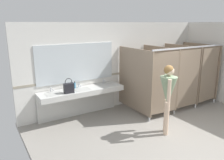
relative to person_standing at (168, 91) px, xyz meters
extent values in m
cube|color=gray|center=(0.21, -0.40, -1.11)|extent=(6.47, 5.79, 0.10)
cube|color=silver|center=(0.21, 2.26, 0.25)|extent=(6.47, 0.12, 2.62)
cube|color=#9E937F|center=(0.21, 2.19, -0.01)|extent=(6.47, 0.01, 0.06)
cube|color=silver|center=(-1.34, 1.88, -0.29)|extent=(2.37, 0.59, 0.14)
cube|color=silver|center=(-1.34, 2.14, -0.71)|extent=(2.37, 0.08, 0.70)
cube|color=#ADADA8|center=(-2.13, 1.85, -0.27)|extent=(0.42, 0.33, 0.11)
cylinder|color=silver|center=(-2.13, 2.09, -0.17)|extent=(0.04, 0.04, 0.11)
cylinder|color=silver|center=(-2.13, 2.03, -0.12)|extent=(0.03, 0.11, 0.03)
sphere|color=silver|center=(-2.06, 2.10, -0.19)|extent=(0.04, 0.04, 0.04)
cube|color=#ADADA8|center=(-1.34, 1.85, -0.27)|extent=(0.42, 0.33, 0.11)
cylinder|color=silver|center=(-1.34, 2.09, -0.17)|extent=(0.04, 0.04, 0.11)
cylinder|color=silver|center=(-1.34, 2.03, -0.12)|extent=(0.03, 0.11, 0.03)
sphere|color=silver|center=(-1.27, 2.10, -0.19)|extent=(0.04, 0.04, 0.04)
cube|color=#ADADA8|center=(-0.55, 1.85, -0.27)|extent=(0.42, 0.33, 0.11)
cylinder|color=silver|center=(-0.55, 2.09, -0.17)|extent=(0.04, 0.04, 0.11)
cylinder|color=silver|center=(-0.55, 2.03, -0.12)|extent=(0.03, 0.11, 0.03)
sphere|color=silver|center=(-0.48, 2.10, -0.19)|extent=(0.04, 0.04, 0.04)
cube|color=silver|center=(-1.34, 2.19, 0.46)|extent=(2.27, 0.02, 1.06)
cube|color=#84705B|center=(0.10, 1.41, -0.05)|extent=(0.03, 1.54, 1.79)
cylinder|color=silver|center=(0.10, 0.70, -1.00)|extent=(0.05, 0.05, 0.12)
cube|color=#84705B|center=(1.04, 1.41, -0.05)|extent=(0.03, 1.54, 1.79)
cylinder|color=silver|center=(1.04, 0.70, -1.00)|extent=(0.05, 0.05, 0.12)
cube|color=#84705B|center=(1.99, 1.41, -0.05)|extent=(0.03, 1.54, 1.79)
cylinder|color=silver|center=(1.99, 0.70, -1.00)|extent=(0.05, 0.05, 0.12)
cube|color=#84705B|center=(2.94, 1.41, -0.05)|extent=(0.03, 1.54, 1.79)
cylinder|color=silver|center=(2.94, 0.70, -1.00)|extent=(0.05, 0.05, 0.12)
cube|color=#84705B|center=(0.57, 0.67, -0.05)|extent=(0.87, 0.09, 1.69)
cube|color=#84705B|center=(1.52, 0.67, -0.05)|extent=(0.87, 0.03, 1.69)
cube|color=#84705B|center=(2.46, 0.67, -0.05)|extent=(0.87, 0.09, 1.69)
cube|color=#B7BABF|center=(1.52, 0.67, 0.87)|extent=(2.90, 0.04, 0.04)
cylinder|color=beige|center=(0.06, 0.07, -0.65)|extent=(0.11, 0.11, 0.82)
cylinder|color=beige|center=(-0.06, -0.07, -0.65)|extent=(0.11, 0.11, 0.82)
cone|color=gray|center=(0.00, 0.00, -0.01)|extent=(0.56, 0.56, 0.70)
cube|color=gray|center=(0.00, 0.00, 0.31)|extent=(0.41, 0.44, 0.10)
cylinder|color=beige|center=(0.17, 0.19, 0.08)|extent=(0.08, 0.08, 0.52)
cylinder|color=beige|center=(-0.17, -0.19, 0.08)|extent=(0.08, 0.08, 0.52)
sphere|color=beige|center=(0.00, 0.00, 0.48)|extent=(0.22, 0.22, 0.22)
sphere|color=olive|center=(-0.01, 0.01, 0.50)|extent=(0.23, 0.23, 0.23)
cube|color=black|center=(-1.76, 1.73, -0.09)|extent=(0.25, 0.13, 0.26)
torus|color=black|center=(-1.76, 1.73, 0.08)|extent=(0.19, 0.02, 0.19)
cylinder|color=teal|center=(-1.47, 2.06, -0.14)|extent=(0.07, 0.07, 0.16)
cylinder|color=black|center=(-1.47, 2.06, -0.05)|extent=(0.03, 0.03, 0.04)
camera|label=1|loc=(-3.68, -3.51, 1.54)|focal=35.63mm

